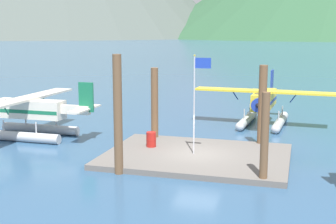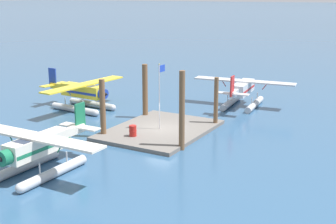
{
  "view_description": "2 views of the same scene",
  "coord_description": "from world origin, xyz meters",
  "px_view_note": "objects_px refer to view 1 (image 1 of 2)",
  "views": [
    {
      "loc": [
        5.4,
        -24.42,
        7.1
      ],
      "look_at": [
        -2.45,
        2.72,
        2.08
      ],
      "focal_mm": 49.38,
      "sensor_mm": 36.0,
      "label": 1
    },
    {
      "loc": [
        -32.03,
        -18.84,
        11.32
      ],
      "look_at": [
        1.34,
        -0.02,
        1.43
      ],
      "focal_mm": 49.22,
      "sensor_mm": 36.0,
      "label": 2
    }
  ],
  "objects_px": {
    "seaplane_yellow_bow_right": "(264,104)",
    "flagpole": "(197,92)",
    "fuel_drum": "(151,139)",
    "seaplane_cream_port_fwd": "(30,114)"
  },
  "relations": [
    {
      "from": "seaplane_yellow_bow_right",
      "to": "seaplane_cream_port_fwd",
      "type": "bearing_deg",
      "value": -149.97
    },
    {
      "from": "fuel_drum",
      "to": "seaplane_yellow_bow_right",
      "type": "relative_size",
      "value": 0.08
    },
    {
      "from": "seaplane_yellow_bow_right",
      "to": "seaplane_cream_port_fwd",
      "type": "distance_m",
      "value": 16.96
    },
    {
      "from": "seaplane_yellow_bow_right",
      "to": "fuel_drum",
      "type": "bearing_deg",
      "value": -120.41
    },
    {
      "from": "fuel_drum",
      "to": "seaplane_cream_port_fwd",
      "type": "xyz_separation_m",
      "value": [
        -8.95,
        1.28,
        0.84
      ]
    },
    {
      "from": "flagpole",
      "to": "fuel_drum",
      "type": "height_order",
      "value": "flagpole"
    },
    {
      "from": "flagpole",
      "to": "seaplane_yellow_bow_right",
      "type": "height_order",
      "value": "flagpole"
    },
    {
      "from": "seaplane_cream_port_fwd",
      "to": "seaplane_yellow_bow_right",
      "type": "bearing_deg",
      "value": 30.03
    },
    {
      "from": "seaplane_yellow_bow_right",
      "to": "flagpole",
      "type": "bearing_deg",
      "value": -104.97
    },
    {
      "from": "fuel_drum",
      "to": "seaplane_cream_port_fwd",
      "type": "relative_size",
      "value": 0.08
    }
  ]
}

